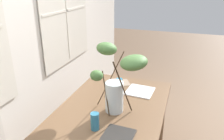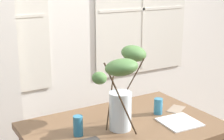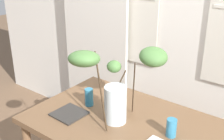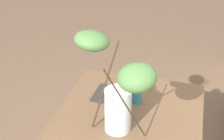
# 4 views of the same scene
# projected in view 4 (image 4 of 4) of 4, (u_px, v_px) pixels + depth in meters

# --- Properties ---
(vase_with_branches) EXTENTS (0.58, 0.59, 0.57)m
(vase_with_branches) POSITION_uv_depth(u_px,v_px,m) (116.00, 86.00, 1.69)
(vase_with_branches) COLOR silver
(vase_with_branches) RESTS_ON dining_table
(drinking_glass_blue_left) EXTENTS (0.06, 0.06, 0.14)m
(drinking_glass_blue_left) POSITION_uv_depth(u_px,v_px,m) (137.00, 93.00, 2.05)
(drinking_glass_blue_left) COLOR teal
(drinking_glass_blue_left) RESTS_ON dining_table
(plate_square_left) EXTENTS (0.22, 0.22, 0.01)m
(plate_square_left) POSITION_uv_depth(u_px,v_px,m) (110.00, 95.00, 2.14)
(plate_square_left) COLOR #2D2B28
(plate_square_left) RESTS_ON dining_table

